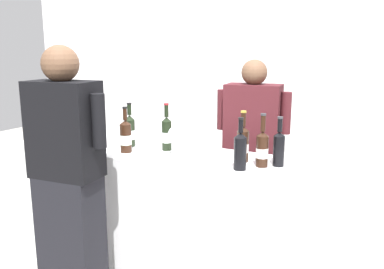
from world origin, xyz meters
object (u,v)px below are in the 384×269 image
at_px(wine_bottle_2, 130,130).
at_px(person_server, 251,164).
at_px(wine_bottle_0, 240,150).
at_px(wine_bottle_5, 49,128).
at_px(wine_bottle_7, 64,124).
at_px(wine_bottle_1, 279,147).
at_px(wine_bottle_8, 79,125).
at_px(person_guest, 69,190).
at_px(wine_bottle_3, 243,143).
at_px(wine_bottle_6, 262,148).
at_px(wine_bottle_9, 167,133).
at_px(wine_glass, 173,137).
at_px(wine_bottle_4, 126,136).

relative_size(wine_bottle_2, person_server, 0.20).
relative_size(wine_bottle_0, wine_bottle_5, 0.98).
xyz_separation_m(wine_bottle_0, wine_bottle_7, (-1.59, 0.14, -0.01)).
relative_size(wine_bottle_1, wine_bottle_5, 0.96).
height_order(wine_bottle_8, person_guest, person_guest).
bearing_deg(wine_bottle_0, wine_bottle_3, 106.76).
relative_size(wine_bottle_6, wine_bottle_8, 1.00).
xyz_separation_m(wine_bottle_2, person_server, (0.73, 0.62, -0.31)).
distance_m(wine_bottle_0, wine_bottle_3, 0.19).
height_order(wine_bottle_8, wine_bottle_9, wine_bottle_9).
xyz_separation_m(wine_bottle_3, wine_bottle_9, (-0.59, 0.02, 0.00)).
bearing_deg(wine_bottle_8, wine_bottle_5, -142.08).
bearing_deg(person_server, wine_bottle_2, -139.81).
distance_m(wine_bottle_5, person_guest, 0.83).
bearing_deg(wine_bottle_3, wine_bottle_8, -176.98).
bearing_deg(wine_bottle_9, person_guest, -112.39).
height_order(wine_glass, person_server, person_server).
height_order(wine_bottle_3, wine_bottle_6, wine_bottle_6).
height_order(wine_bottle_1, wine_glass, wine_bottle_1).
bearing_deg(wine_glass, wine_bottle_7, 177.30).
relative_size(wine_bottle_6, person_guest, 0.19).
bearing_deg(wine_bottle_2, wine_bottle_4, -62.63).
xyz_separation_m(wine_bottle_1, wine_bottle_3, (-0.23, -0.01, 0.00)).
distance_m(wine_bottle_6, person_guest, 1.22).
xyz_separation_m(wine_bottle_9, wine_glass, (0.12, -0.11, 0.01)).
relative_size(wine_bottle_4, wine_bottle_6, 0.97).
height_order(wine_bottle_0, wine_bottle_5, wine_bottle_5).
bearing_deg(wine_bottle_0, wine_bottle_8, 175.58).
relative_size(wine_bottle_3, person_server, 0.21).
xyz_separation_m(wine_bottle_0, person_server, (-0.21, 0.79, -0.32)).
bearing_deg(wine_bottle_6, wine_bottle_0, -126.45).
relative_size(wine_bottle_1, wine_bottle_9, 0.92).
height_order(person_server, person_guest, person_guest).
distance_m(wine_bottle_4, wine_bottle_8, 0.54).
height_order(wine_bottle_3, wine_bottle_9, wine_bottle_9).
xyz_separation_m(wine_bottle_3, wine_bottle_4, (-0.81, -0.17, -0.01)).
xyz_separation_m(wine_bottle_1, wine_bottle_7, (-1.77, -0.04, -0.01)).
height_order(wine_bottle_2, wine_bottle_9, wine_bottle_9).
bearing_deg(wine_bottle_1, wine_bottle_8, -177.08).
relative_size(wine_bottle_1, wine_bottle_8, 0.93).
bearing_deg(person_guest, wine_bottle_0, 27.81).
height_order(wine_bottle_7, wine_bottle_9, wine_bottle_9).
distance_m(wine_bottle_4, person_server, 1.06).
relative_size(wine_bottle_7, wine_bottle_8, 0.95).
distance_m(wine_bottle_7, wine_bottle_9, 0.95).
height_order(wine_bottle_1, wine_bottle_7, wine_bottle_7).
height_order(wine_bottle_4, wine_bottle_6, wine_bottle_6).
height_order(wine_bottle_7, person_guest, person_guest).
bearing_deg(wine_bottle_3, wine_bottle_1, 2.32).
xyz_separation_m(wine_bottle_3, person_server, (-0.16, 0.61, -0.31)).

